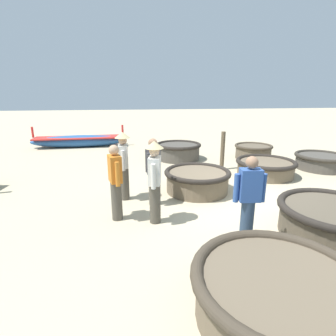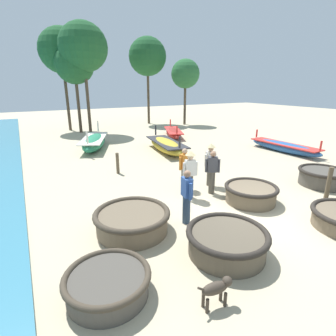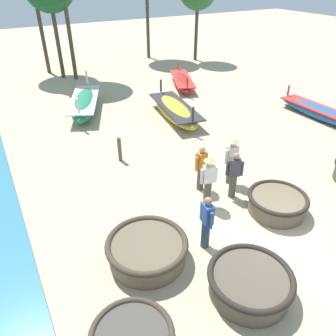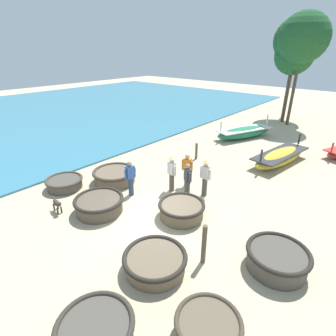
# 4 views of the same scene
# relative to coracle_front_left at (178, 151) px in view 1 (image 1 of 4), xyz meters

# --- Properties ---
(ground_plane) EXTENTS (80.00, 80.00, 0.00)m
(ground_plane) POSITION_rel_coracle_front_left_xyz_m (-4.36, -0.54, -0.35)
(ground_plane) COLOR #BCAD8C
(coracle_front_left) EXTENTS (1.79, 1.79, 0.64)m
(coracle_front_left) POSITION_rel_coracle_front_left_xyz_m (0.00, 0.00, 0.00)
(coracle_front_left) COLOR #4C473F
(coracle_front_left) RESTS_ON ground
(coracle_front_right) EXTENTS (1.75, 1.75, 0.59)m
(coracle_front_right) POSITION_rel_coracle_front_left_xyz_m (-3.63, 0.22, -0.03)
(coracle_front_right) COLOR brown
(coracle_front_right) RESTS_ON ground
(coracle_center) EXTENTS (1.86, 1.86, 0.51)m
(coracle_center) POSITION_rel_coracle_front_left_xyz_m (-2.61, -2.30, -0.07)
(coracle_center) COLOR brown
(coracle_center) RESTS_ON ground
(coracle_beside_post) EXTENTS (1.48, 1.48, 0.57)m
(coracle_beside_post) POSITION_rel_coracle_front_left_xyz_m (-0.38, -3.00, -0.04)
(coracle_beside_post) COLOR brown
(coracle_beside_post) RESTS_ON ground
(coracle_upturned) EXTENTS (1.90, 1.90, 0.61)m
(coracle_upturned) POSITION_rel_coracle_front_left_xyz_m (-6.25, -1.58, -0.02)
(coracle_upturned) COLOR brown
(coracle_upturned) RESTS_ON ground
(coracle_weathered) EXTENTS (2.03, 2.03, 0.60)m
(coracle_weathered) POSITION_rel_coracle_front_left_xyz_m (-7.79, 0.40, -0.02)
(coracle_weathered) COLOR brown
(coracle_weathered) RESTS_ON ground
(coracle_tilted) EXTENTS (1.72, 1.72, 0.52)m
(coracle_tilted) POSITION_rel_coracle_front_left_xyz_m (-2.18, -4.60, -0.06)
(coracle_tilted) COLOR #4C473F
(coracle_tilted) RESTS_ON ground
(long_boat_blue_hull) EXTENTS (1.10, 4.61, 1.03)m
(long_boat_blue_hull) POSITION_rel_coracle_front_left_xyz_m (3.30, 4.31, -0.05)
(long_boat_blue_hull) COLOR #285693
(long_boat_blue_hull) RESTS_ON ground
(fisherman_hauling) EXTENTS (0.26, 0.53, 1.57)m
(fisherman_hauling) POSITION_rel_coracle_front_left_xyz_m (-6.28, 0.08, 0.49)
(fisherman_hauling) COLOR #2D425B
(fisherman_hauling) RESTS_ON ground
(fisherman_with_hat) EXTENTS (0.53, 0.36, 1.67)m
(fisherman_with_hat) POSITION_rel_coracle_front_left_xyz_m (-3.88, 2.12, 0.61)
(fisherman_with_hat) COLOR #4C473D
(fisherman_with_hat) RESTS_ON ground
(fisherman_crouching) EXTENTS (0.52, 0.36, 1.67)m
(fisherman_crouching) POSITION_rel_coracle_front_left_xyz_m (-5.21, 1.52, 0.61)
(fisherman_crouching) COLOR #4C473D
(fisherman_crouching) RESTS_ON ground
(fisherman_standing_left) EXTENTS (0.52, 0.30, 1.57)m
(fisherman_standing_left) POSITION_rel_coracle_front_left_xyz_m (-4.95, 2.28, 0.49)
(fisherman_standing_left) COLOR #4C473D
(fisherman_standing_left) RESTS_ON ground
(fisherman_standing_right) EXTENTS (0.46, 0.37, 1.57)m
(fisherman_standing_right) POSITION_rel_coracle_front_left_xyz_m (-4.30, 1.46, 0.49)
(fisherman_standing_right) COLOR #4C473D
(fisherman_standing_right) RESTS_ON ground
(mooring_post_mid_beach) EXTENTS (0.14, 0.14, 1.31)m
(mooring_post_mid_beach) POSITION_rel_coracle_front_left_xyz_m (-1.72, -1.18, 0.31)
(mooring_post_mid_beach) COLOR brown
(mooring_post_mid_beach) RESTS_ON ground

